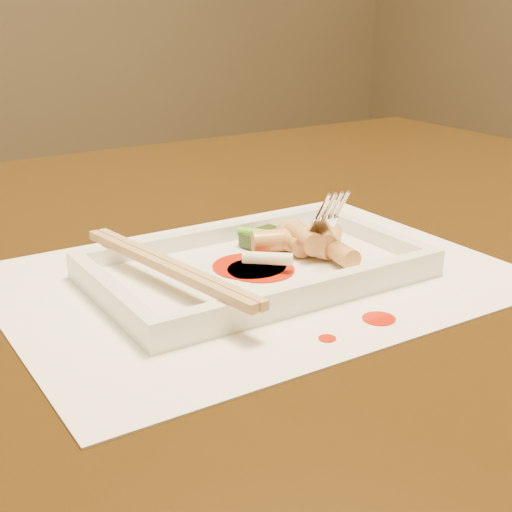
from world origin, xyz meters
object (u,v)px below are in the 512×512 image
table (171,347)px  chopstick_a (163,267)px  fork (314,163)px  placemat (256,278)px  plate_base (256,272)px

table → chopstick_a: 0.18m
chopstick_a → fork: bearing=6.8°
fork → table: bearing=137.9°
table → chopstick_a: chopstick_a is taller
placemat → chopstick_a: 0.09m
placemat → table: bearing=104.9°
placemat → chopstick_a: (-0.08, 0.00, 0.03)m
fork → chopstick_a: bearing=-173.2°
table → placemat: (0.03, -0.11, 0.10)m
plate_base → fork: size_ratio=1.86×
placemat → chopstick_a: bearing=180.0°
chopstick_a → placemat: bearing=0.0°
table → fork: fork is taller
table → plate_base: plate_base is taller
plate_base → chopstick_a: size_ratio=1.26×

